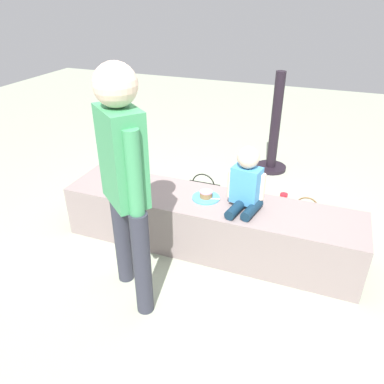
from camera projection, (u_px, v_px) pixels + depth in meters
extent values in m
plane|color=#98A38A|center=(208.00, 245.00, 3.14)|extent=(12.00, 12.00, 0.00)
cube|color=gray|center=(208.00, 224.00, 3.03)|extent=(2.37, 0.52, 0.44)
cylinder|color=#122C41|center=(236.00, 208.00, 2.74)|extent=(0.12, 0.26, 0.08)
cylinder|color=#122C41|center=(252.00, 210.00, 2.73)|extent=(0.12, 0.26, 0.08)
cube|color=#4494D1|center=(246.00, 185.00, 2.76)|extent=(0.23, 0.17, 0.28)
sphere|color=beige|center=(248.00, 157.00, 2.65)|extent=(0.16, 0.16, 0.16)
cylinder|color=beige|center=(231.00, 184.00, 2.78)|extent=(0.05, 0.05, 0.21)
cylinder|color=beige|center=(262.00, 187.00, 2.75)|extent=(0.05, 0.05, 0.21)
cylinder|color=#2E2F3C|center=(142.00, 265.00, 2.34)|extent=(0.11, 0.11, 0.76)
cylinder|color=#2E2F3C|center=(122.00, 236.00, 2.61)|extent=(0.11, 0.11, 0.76)
cube|color=#40955E|center=(122.00, 157.00, 2.15)|extent=(0.37, 0.35, 0.58)
sphere|color=beige|center=(115.00, 85.00, 1.95)|extent=(0.24, 0.24, 0.24)
cylinder|color=#40955E|center=(134.00, 177.00, 2.04)|extent=(0.09, 0.09, 0.55)
cylinder|color=#40955E|center=(113.00, 155.00, 2.30)|extent=(0.09, 0.09, 0.55)
cylinder|color=#4CA5D8|center=(206.00, 198.00, 2.95)|extent=(0.22, 0.22, 0.01)
cylinder|color=olive|center=(206.00, 195.00, 2.93)|extent=(0.10, 0.10, 0.05)
cylinder|color=pink|center=(206.00, 192.00, 2.92)|extent=(0.10, 0.10, 0.01)
cube|color=silver|center=(213.00, 199.00, 2.91)|extent=(0.11, 0.04, 0.00)
cube|color=#B259BF|center=(165.00, 195.00, 3.63)|extent=(0.26, 0.13, 0.25)
torus|color=white|center=(159.00, 183.00, 3.59)|extent=(0.10, 0.01, 0.10)
torus|color=white|center=(170.00, 185.00, 3.55)|extent=(0.10, 0.01, 0.10)
cylinder|color=black|center=(270.00, 167.00, 4.44)|extent=(0.36, 0.36, 0.04)
cylinder|color=black|center=(276.00, 121.00, 4.16)|extent=(0.11, 0.11, 1.10)
cylinder|color=silver|center=(254.00, 212.00, 3.43)|extent=(0.06, 0.06, 0.18)
cone|color=silver|center=(255.00, 201.00, 3.38)|extent=(0.06, 0.06, 0.03)
cylinder|color=white|center=(255.00, 199.00, 3.37)|extent=(0.03, 0.03, 0.02)
cylinder|color=red|center=(283.00, 198.00, 3.72)|extent=(0.08, 0.08, 0.11)
cube|color=black|center=(203.00, 193.00, 3.72)|extent=(0.32, 0.10, 0.20)
torus|color=black|center=(203.00, 185.00, 3.67)|extent=(0.24, 0.01, 0.24)
cube|color=brown|center=(305.00, 216.00, 3.35)|extent=(0.28, 0.12, 0.19)
torus|color=brown|center=(306.00, 207.00, 3.31)|extent=(0.21, 0.01, 0.21)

